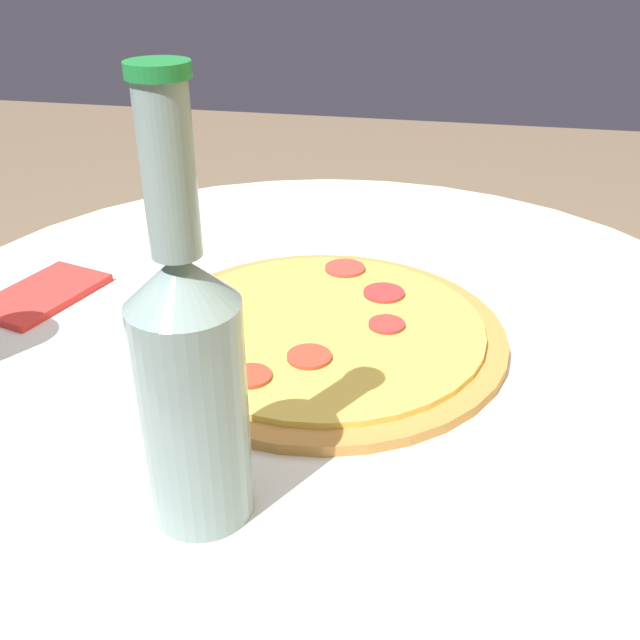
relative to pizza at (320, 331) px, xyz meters
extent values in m
cylinder|color=silver|center=(-0.04, 0.00, -0.40)|extent=(0.07, 0.07, 0.73)
cylinder|color=silver|center=(-0.04, 0.00, -0.02)|extent=(0.88, 0.88, 0.02)
cylinder|color=#B77F3D|center=(0.00, 0.00, 0.00)|extent=(0.34, 0.34, 0.01)
cylinder|color=#E0BC4C|center=(0.00, 0.00, 0.01)|extent=(0.30, 0.30, 0.01)
cylinder|color=#B03D29|center=(0.10, -0.04, 0.01)|extent=(0.04, 0.04, 0.00)
cylinder|color=#AB3430|center=(-0.01, 0.06, 0.01)|extent=(0.03, 0.03, 0.00)
cylinder|color=#A63130|center=(-0.07, 0.05, 0.01)|extent=(0.04, 0.04, 0.00)
cylinder|color=#AC3D33|center=(-0.12, 0.01, 0.01)|extent=(0.04, 0.04, 0.00)
cylinder|color=#A23128|center=(0.05, -0.08, 0.01)|extent=(0.03, 0.03, 0.00)
cylinder|color=#B13E29|center=(0.06, 0.00, 0.01)|extent=(0.04, 0.04, 0.00)
cylinder|color=gray|center=(0.23, -0.03, 0.07)|extent=(0.07, 0.07, 0.16)
cone|color=gray|center=(0.23, -0.03, 0.16)|extent=(0.07, 0.07, 0.03)
cylinder|color=gray|center=(0.23, -0.03, 0.23)|extent=(0.03, 0.03, 0.09)
cylinder|color=#1E8438|center=(0.23, -0.03, 0.28)|extent=(0.03, 0.03, 0.01)
cube|color=red|center=(-0.02, -0.30, 0.00)|extent=(0.15, 0.11, 0.01)
camera|label=1|loc=(0.57, 0.12, 0.34)|focal=40.00mm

